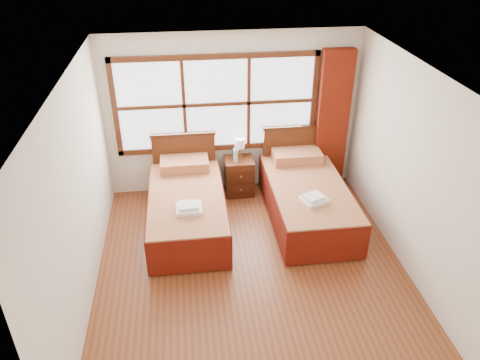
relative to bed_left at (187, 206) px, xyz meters
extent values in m
plane|color=brown|center=(0.80, -1.20, -0.33)|extent=(4.50, 4.50, 0.00)
plane|color=white|center=(0.80, -1.20, 2.27)|extent=(4.50, 4.50, 0.00)
plane|color=silver|center=(0.80, 1.05, 0.97)|extent=(4.00, 0.00, 4.00)
plane|color=silver|center=(-1.20, -1.20, 0.97)|extent=(0.00, 4.50, 4.50)
plane|color=silver|center=(2.80, -1.20, 0.97)|extent=(0.00, 4.50, 4.50)
cube|color=white|center=(0.55, 1.02, 1.17)|extent=(3.00, 0.02, 1.40)
cube|color=#4A2210|center=(0.55, 1.00, 0.43)|extent=(3.16, 0.06, 0.08)
cube|color=#4A2210|center=(0.55, 1.00, 1.91)|extent=(3.16, 0.06, 0.08)
cube|color=#4A2210|center=(-0.99, 1.00, 1.17)|extent=(0.08, 0.06, 1.56)
cube|color=#4A2210|center=(2.09, 1.00, 1.17)|extent=(0.08, 0.06, 1.56)
cube|color=#4A2210|center=(0.05, 1.00, 1.17)|extent=(0.05, 0.05, 1.40)
cube|color=#4A2210|center=(1.05, 1.00, 1.17)|extent=(0.05, 0.05, 1.40)
cube|color=#4A2210|center=(0.55, 1.00, 1.17)|extent=(3.00, 0.05, 0.05)
cube|color=maroon|center=(2.40, 0.91, 0.84)|extent=(0.50, 0.16, 2.30)
cube|color=#3B1A0C|center=(0.00, -0.07, -0.17)|extent=(0.95, 1.91, 0.31)
cube|color=maroon|center=(0.00, -0.07, 0.12)|extent=(1.07, 2.12, 0.26)
cube|color=#63150A|center=(-0.53, -0.07, -0.04)|extent=(0.03, 2.12, 0.53)
cube|color=#63150A|center=(0.53, -0.07, -0.04)|extent=(0.03, 2.12, 0.53)
cube|color=#63150A|center=(0.00, -1.12, -0.04)|extent=(1.07, 0.03, 0.53)
cube|color=maroon|center=(0.00, 0.70, 0.33)|extent=(0.75, 0.44, 0.17)
cube|color=#4A2210|center=(0.00, 0.94, 0.19)|extent=(1.00, 0.06, 1.04)
cube|color=#3B1A0C|center=(0.00, 0.94, 0.72)|extent=(1.04, 0.08, 0.04)
cube|color=#3B1A0C|center=(1.80, -0.07, -0.17)|extent=(0.98, 1.96, 0.32)
cube|color=maroon|center=(1.80, -0.07, 0.13)|extent=(1.09, 2.17, 0.27)
cube|color=#63150A|center=(1.25, -0.07, -0.03)|extent=(0.03, 2.17, 0.54)
cube|color=#63150A|center=(2.35, -0.07, -0.03)|extent=(0.03, 2.17, 0.54)
cube|color=#63150A|center=(1.80, -1.14, -0.03)|extent=(1.09, 0.03, 0.54)
cube|color=maroon|center=(1.80, 0.72, 0.34)|extent=(0.77, 0.45, 0.17)
cube|color=#4A2210|center=(1.80, 0.94, 0.21)|extent=(1.02, 0.06, 1.06)
cube|color=#3B1A0C|center=(1.80, 0.94, 0.75)|extent=(1.06, 0.08, 0.04)
cube|color=#4A2210|center=(0.88, 0.80, -0.02)|extent=(0.47, 0.41, 0.62)
cube|color=#3B1A0C|center=(0.88, 0.59, -0.14)|extent=(0.41, 0.02, 0.19)
cube|color=#3B1A0C|center=(0.88, 0.59, 0.11)|extent=(0.41, 0.02, 0.19)
sphere|color=#B18A3C|center=(0.88, 0.57, -0.14)|extent=(0.03, 0.03, 0.03)
sphere|color=#B18A3C|center=(0.88, 0.57, 0.11)|extent=(0.03, 0.03, 0.03)
cube|color=white|center=(0.03, -0.49, 0.27)|extent=(0.35, 0.31, 0.05)
cube|color=white|center=(0.03, -0.49, 0.32)|extent=(0.26, 0.23, 0.05)
cube|color=white|center=(1.76, -0.51, 0.29)|extent=(0.42, 0.40, 0.05)
cube|color=white|center=(1.76, -0.51, 0.34)|extent=(0.32, 0.30, 0.05)
cylinder|color=#B98B3B|center=(0.90, 0.93, 0.30)|extent=(0.10, 0.10, 0.02)
cylinder|color=#B98B3B|center=(0.90, 0.93, 0.38)|extent=(0.02, 0.02, 0.13)
cylinder|color=silver|center=(0.90, 0.93, 0.53)|extent=(0.16, 0.16, 0.16)
cylinder|color=#A4C5D3|center=(0.81, 0.80, 0.39)|extent=(0.06, 0.06, 0.20)
cylinder|color=blue|center=(0.81, 0.80, 0.50)|extent=(0.03, 0.03, 0.03)
cylinder|color=#A4C5D3|center=(0.81, 0.73, 0.40)|extent=(0.06, 0.06, 0.21)
cylinder|color=blue|center=(0.81, 0.73, 0.52)|extent=(0.03, 0.03, 0.03)
camera|label=1|loc=(0.05, -5.81, 3.79)|focal=35.00mm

